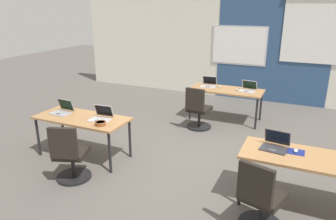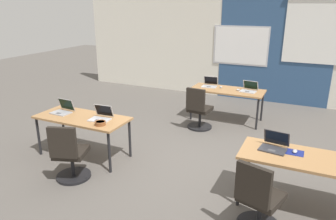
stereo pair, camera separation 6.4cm
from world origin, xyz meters
name	(u,v)px [view 1 (the left image)]	position (x,y,z in m)	size (l,w,h in m)	color
ground_plane	(191,160)	(0.00, 0.00, 0.00)	(24.00, 24.00, 0.00)	#56514C
back_wall_assembly	(248,47)	(0.04, 4.20, 1.41)	(10.00, 0.27, 2.80)	silver
desk_near_left	(82,120)	(-1.75, -0.60, 0.66)	(1.60, 0.70, 0.72)	#A37547
desk_near_right	(306,161)	(1.75, -0.60, 0.66)	(1.60, 0.70, 0.72)	#A37547
desk_far_center	(226,92)	(0.00, 2.20, 0.66)	(1.60, 0.70, 0.72)	#A37547
laptop_near_left_inner	(101,117)	(-1.38, -0.56, 0.77)	(0.35, 0.33, 0.23)	#B7B7BC
chair_near_left_inner	(70,158)	(-1.41, -1.33, 0.38)	(0.56, 0.61, 0.92)	black
laptop_far_left	(209,84)	(-0.44, 2.29, 0.77)	(0.36, 0.35, 0.22)	#B7B7BC
mouse_far_left	(220,87)	(-0.17, 2.29, 0.74)	(0.08, 0.11, 0.03)	#B2B2B7
chair_far_left	(198,112)	(-0.39, 1.43, 0.38)	(0.52, 0.55, 0.92)	black
laptop_near_right_inner	(275,145)	(1.35, -0.51, 0.77)	(0.37, 0.35, 0.23)	#333338
mousepad_near_right_inner	(296,152)	(1.61, -0.52, 0.72)	(0.22, 0.19, 0.00)	navy
mouse_near_right_inner	(296,151)	(1.61, -0.52, 0.74)	(0.06, 0.10, 0.03)	#B2B2B7
chair_near_right_inner	(260,202)	(1.32, -1.30, 0.38)	(0.55, 0.60, 0.92)	black
laptop_near_left_end	(62,110)	(-2.20, -0.56, 0.77)	(0.35, 0.32, 0.23)	#9E9EA3
laptop_far_right	(248,89)	(0.46, 2.25, 0.77)	(0.37, 0.36, 0.22)	#B7B7BC
mouse_far_right	(237,89)	(0.24, 2.22, 0.74)	(0.08, 0.11, 0.03)	#B2B2B7
snack_bowl	(100,123)	(-1.24, -0.78, 0.76)	(0.18, 0.18, 0.06)	brown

